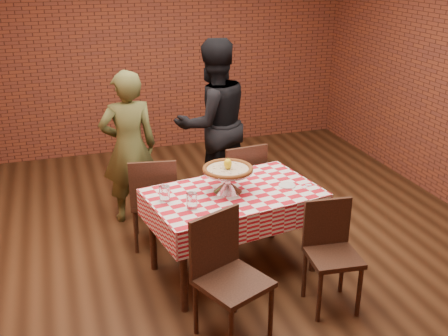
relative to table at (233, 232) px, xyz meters
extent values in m
plane|color=black|center=(-0.04, 0.35, -0.38)|extent=(6.00, 6.00, 0.00)
plane|color=brown|center=(-0.04, 3.35, 1.08)|extent=(5.50, 0.00, 5.50)
cube|color=#452618|center=(0.00, 0.00, 0.00)|extent=(1.51, 1.05, 0.75)
cylinder|color=beige|center=(-0.04, 0.03, 0.58)|extent=(0.44, 0.44, 0.03)
ellipsoid|color=yellow|center=(-0.04, 0.03, 0.63)|extent=(0.07, 0.07, 0.09)
cylinder|color=white|center=(-0.41, -0.20, 0.45)|extent=(0.10, 0.10, 0.13)
cylinder|color=white|center=(-0.59, -0.01, 0.45)|extent=(0.10, 0.10, 0.13)
cylinder|color=white|center=(0.47, -0.03, 0.39)|extent=(0.17, 0.17, 0.01)
cube|color=white|center=(0.60, -0.10, 0.39)|extent=(0.06, 0.06, 0.00)
cube|color=white|center=(0.66, -0.07, 0.39)|extent=(0.06, 0.05, 0.00)
cube|color=silver|center=(0.02, 0.29, 0.46)|extent=(0.13, 0.11, 0.15)
imported|color=#4F5228|center=(-0.68, 1.27, 0.41)|extent=(0.59, 0.40, 1.58)
imported|color=black|center=(0.26, 1.43, 0.53)|extent=(0.99, 0.84, 1.81)
camera|label=1|loc=(-1.33, -3.83, 2.25)|focal=42.85mm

